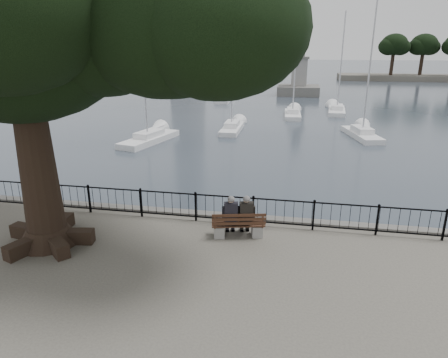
% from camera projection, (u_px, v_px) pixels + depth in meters
% --- Properties ---
extents(harbor, '(260.00, 260.00, 1.20)m').
position_uv_depth(harbor, '(227.00, 230.00, 14.44)').
color(harbor, '#57534D').
rests_on(harbor, ground).
extents(railing, '(22.06, 0.06, 1.00)m').
position_uv_depth(railing, '(224.00, 208.00, 13.63)').
color(railing, black).
rests_on(railing, ground).
extents(bench, '(1.76, 0.88, 0.89)m').
position_uv_depth(bench, '(238.00, 228.00, 12.71)').
color(bench, gray).
rests_on(bench, ground).
extents(person_left, '(0.50, 0.76, 1.41)m').
position_uv_depth(person_left, '(231.00, 217.00, 12.69)').
color(person_left, black).
rests_on(person_left, ground).
extents(person_right, '(0.50, 0.76, 1.41)m').
position_uv_depth(person_right, '(246.00, 217.00, 12.71)').
color(person_right, black).
rests_on(person_right, ground).
extents(tree, '(12.44, 8.69, 10.16)m').
position_uv_depth(tree, '(50.00, 11.00, 10.27)').
color(tree, black).
rests_on(tree, ground).
extents(lighthouse, '(10.42, 10.42, 31.75)m').
position_uv_depth(lighthouse, '(185.00, 5.00, 68.45)').
color(lighthouse, '#57534D').
rests_on(lighthouse, ground).
extents(lion_monument, '(5.86, 5.86, 8.68)m').
position_uv_depth(lion_monument, '(299.00, 80.00, 57.27)').
color(lion_monument, '#57534D').
rests_on(lion_monument, ground).
extents(sailboat_a, '(2.98, 6.13, 10.87)m').
position_uv_depth(sailboat_a, '(149.00, 138.00, 29.53)').
color(sailboat_a, white).
rests_on(sailboat_a, ground).
extents(sailboat_b, '(1.50, 5.16, 10.34)m').
position_uv_depth(sailboat_b, '(232.00, 127.00, 33.40)').
color(sailboat_b, white).
rests_on(sailboat_b, ground).
extents(sailboat_d, '(2.73, 5.67, 10.24)m').
position_uv_depth(sailboat_d, '(362.00, 133.00, 31.10)').
color(sailboat_d, white).
rests_on(sailboat_d, ground).
extents(sailboat_f, '(1.76, 5.58, 12.30)m').
position_uv_depth(sailboat_f, '(293.00, 113.00, 40.15)').
color(sailboat_f, white).
rests_on(sailboat_f, ground).
extents(sailboat_g, '(2.04, 6.04, 10.29)m').
position_uv_depth(sailboat_g, '(337.00, 110.00, 42.37)').
color(sailboat_g, white).
rests_on(sailboat_g, ground).
extents(sailboat_h, '(2.04, 6.13, 13.49)m').
position_uv_depth(sailboat_h, '(224.00, 98.00, 51.32)').
color(sailboat_h, white).
rests_on(sailboat_h, ground).
extents(far_shore, '(30.00, 8.60, 9.18)m').
position_uv_depth(far_shore, '(420.00, 60.00, 80.04)').
color(far_shore, '#534F46').
rests_on(far_shore, ground).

